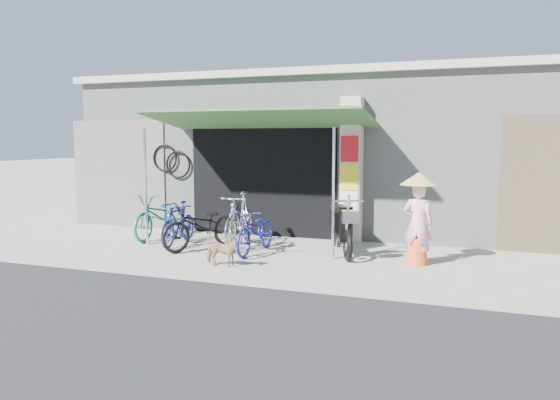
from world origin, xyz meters
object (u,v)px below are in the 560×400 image
(nun, at_px, (418,218))
(bike_silver, at_px, (239,220))
(bike_black, at_px, (202,226))
(bike_blue, at_px, (178,224))
(moped, at_px, (341,227))
(bike_navy, at_px, (256,231))
(bike_teal, at_px, (160,215))
(street_dog, at_px, (222,251))

(nun, bearing_deg, bike_silver, 1.12)
(bike_black, distance_m, nun, 4.10)
(bike_black, height_order, bike_silver, bike_silver)
(bike_blue, height_order, moped, moped)
(bike_black, relative_size, bike_silver, 0.99)
(moped, distance_m, nun, 1.57)
(bike_navy, relative_size, nun, 1.01)
(bike_teal, height_order, nun, nun)
(bike_black, bearing_deg, bike_silver, 69.99)
(bike_black, distance_m, moped, 2.69)
(bike_teal, distance_m, bike_black, 1.67)
(bike_teal, relative_size, nun, 1.18)
(bike_silver, bearing_deg, bike_teal, 165.28)
(bike_teal, bearing_deg, bike_navy, -16.08)
(street_dog, bearing_deg, bike_black, 36.11)
(nun, bearing_deg, street_dog, 30.51)
(bike_blue, xyz_separation_m, bike_silver, (1.21, 0.33, 0.10))
(bike_teal, xyz_separation_m, moped, (4.08, -0.20, 0.00))
(bike_black, xyz_separation_m, street_dog, (1.00, -1.18, -0.21))
(bike_silver, relative_size, nun, 1.13)
(bike_navy, bearing_deg, bike_black, -175.69)
(moped, bearing_deg, bike_silver, 159.30)
(street_dog, relative_size, moped, 0.34)
(bike_silver, bearing_deg, bike_blue, -171.33)
(bike_navy, bearing_deg, bike_teal, 165.11)
(bike_navy, distance_m, nun, 3.00)
(bike_blue, xyz_separation_m, bike_navy, (1.76, -0.13, -0.02))
(bike_teal, height_order, moped, moped)
(bike_navy, bearing_deg, nun, 2.35)
(bike_silver, relative_size, moped, 0.99)
(bike_black, xyz_separation_m, moped, (2.62, 0.60, 0.03))
(street_dog, relative_size, nun, 0.39)
(bike_black, xyz_separation_m, nun, (4.08, 0.11, 0.33))
(bike_navy, distance_m, moped, 1.61)
(bike_black, bearing_deg, bike_teal, 177.91)
(bike_blue, relative_size, bike_silver, 0.82)
(bike_teal, bearing_deg, nun, -7.00)
(bike_teal, relative_size, bike_navy, 1.17)
(bike_teal, distance_m, bike_blue, 1.02)
(bike_black, xyz_separation_m, bike_navy, (1.11, 0.06, -0.05))
(street_dog, height_order, moped, moped)
(street_dog, bearing_deg, bike_blue, 46.22)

